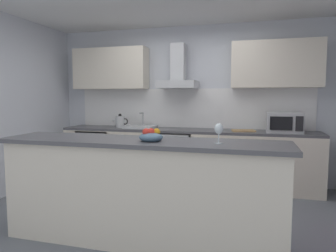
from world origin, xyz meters
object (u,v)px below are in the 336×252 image
Objects in this scene: microwave at (284,122)px; chopping_board at (243,131)px; oven at (176,156)px; refrigerator at (99,154)px; kettle at (120,122)px; range_hood at (178,74)px; fruit_bowl at (151,136)px; wine_glass at (219,130)px; sink at (140,126)px.

microwave is 0.60m from chopping_board.
refrigerator is (-1.39, -0.00, -0.03)m from oven.
microwave reaches higher than refrigerator.
range_hood is (0.96, 0.16, 0.78)m from kettle.
fruit_bowl is (1.26, -2.10, 0.05)m from kettle.
microwave is 2.50m from fruit_bowl.
wine_glass reaches higher than chopping_board.
range_hood is at bearing 112.24° from wine_glass.
range_hood is at bearing 174.52° from microwave.
kettle is at bearing -172.70° from sink.
fruit_bowl reaches higher than oven.
microwave is at bearing 57.48° from fruit_bowl.
microwave is at bearing -0.41° from chopping_board.
wine_glass is at bearing -54.25° from sink.
wine_glass is 0.81× the size of fruit_bowl.
kettle is at bearing 132.06° from wine_glass.
kettle is 0.85× the size of chopping_board.
refrigerator is at bearing -178.98° from sink.
microwave is at bearing -0.48° from refrigerator.
microwave is at bearing -0.97° from oven.
oven is 1.33m from range_hood.
sink is at bearing -169.09° from range_hood.
wine_glass reaches higher than fruit_bowl.
sink is at bearing 179.01° from microwave.
oven is 2.23m from fruit_bowl.
fruit_bowl is (1.69, -2.13, 0.63)m from refrigerator.
chopping_board is (2.03, 0.01, -0.09)m from kettle.
kettle reaches higher than chopping_board.
oven is 1.75m from microwave.
sink is 1.73× the size of kettle.
kettle is 1.25m from range_hood.
wine_glass is 2.12m from chopping_board.
sink is 2.33m from fruit_bowl.
range_hood is at bearing 171.80° from chopping_board.
oven is 1.39m from refrigerator.
refrigerator is 0.92m from sink.
sink is (0.77, 0.01, 0.50)m from refrigerator.
sink is at bearing 113.14° from fruit_bowl.
chopping_board is at bearing 70.11° from fruit_bowl.
fruit_bowl is at bearing -58.92° from kettle.
kettle is 2.03m from chopping_board.
chopping_board is (0.76, 2.11, -0.15)m from fruit_bowl.
microwave is 2.22m from wine_glass.
kettle is 2.45m from fruit_bowl.
wine_glass is (0.92, -2.12, 0.68)m from oven.
wine_glass is (1.54, -2.13, 0.21)m from sink.
range_hood is 1.39m from chopping_board.
microwave is at bearing 0.13° from kettle.
wine_glass is (1.88, -2.09, 0.13)m from kettle.
chopping_board is (-0.58, 0.00, -0.14)m from microwave.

